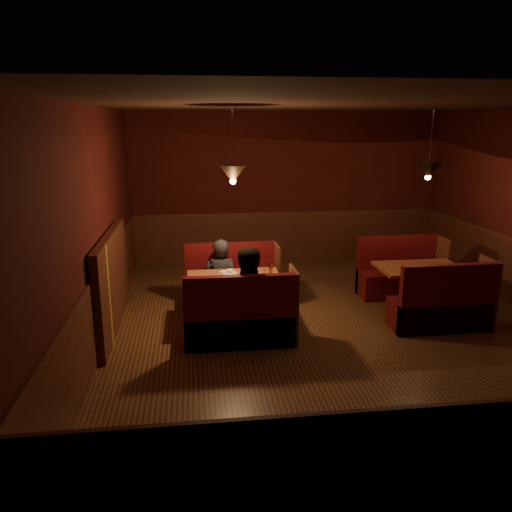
{
  "coord_description": "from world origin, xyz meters",
  "views": [
    {
      "loc": [
        -1.83,
        -6.05,
        2.68
      ],
      "look_at": [
        -1.01,
        0.39,
        0.95
      ],
      "focal_mm": 35.0,
      "sensor_mm": 36.0,
      "label": 1
    }
  ],
  "objects": [
    {
      "name": "diner_a",
      "position": [
        -1.45,
        0.99,
        0.7
      ],
      "size": [
        0.58,
        0.45,
        1.41
      ],
      "primitive_type": "imported",
      "rotation": [
        0.0,
        0.0,
        2.9
      ],
      "color": "black",
      "rests_on": "ground"
    },
    {
      "name": "second_table",
      "position": [
        1.4,
        0.52,
        0.5
      ],
      "size": [
        1.2,
        0.77,
        0.68
      ],
      "color": "brown",
      "rests_on": "ground"
    },
    {
      "name": "main_table",
      "position": [
        -1.29,
        0.39,
        0.52
      ],
      "size": [
        1.26,
        0.76,
        0.88
      ],
      "color": "brown",
      "rests_on": "ground"
    },
    {
      "name": "diner_b",
      "position": [
        -1.13,
        -0.2,
        0.78
      ],
      "size": [
        0.88,
        0.76,
        1.56
      ],
      "primitive_type": "imported",
      "rotation": [
        0.0,
        0.0,
        0.26
      ],
      "color": "black",
      "rests_on": "ground"
    },
    {
      "name": "main_bench_far",
      "position": [
        -1.28,
        1.1,
        0.3
      ],
      "size": [
        1.38,
        0.49,
        0.94
      ],
      "color": "#551016",
      "rests_on": "ground"
    },
    {
      "name": "main_bench_near",
      "position": [
        -1.28,
        -0.33,
        0.3
      ],
      "size": [
        1.38,
        0.49,
        0.94
      ],
      "color": "#551016",
      "rests_on": "ground"
    },
    {
      "name": "second_bench_near",
      "position": [
        1.43,
        -0.2,
        0.3
      ],
      "size": [
        1.32,
        0.5,
        0.95
      ],
      "color": "#551016",
      "rests_on": "ground"
    },
    {
      "name": "second_bench_far",
      "position": [
        1.43,
        1.23,
        0.3
      ],
      "size": [
        1.32,
        0.5,
        0.95
      ],
      "color": "#551016",
      "rests_on": "ground"
    },
    {
      "name": "room",
      "position": [
        -0.28,
        0.05,
        1.05
      ],
      "size": [
        6.02,
        7.02,
        2.92
      ],
      "color": "#402516",
      "rests_on": "ground"
    }
  ]
}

